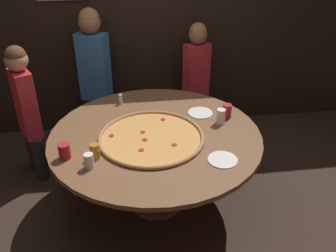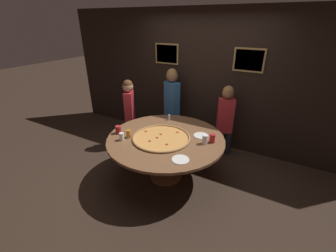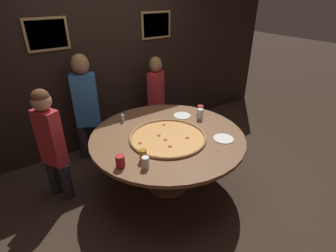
# 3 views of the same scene
# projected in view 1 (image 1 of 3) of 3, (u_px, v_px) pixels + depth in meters

# --- Properties ---
(ground_plane) EXTENTS (24.00, 24.00, 0.00)m
(ground_plane) POSITION_uv_depth(u_px,v_px,m) (157.00, 200.00, 3.53)
(ground_plane) COLOR #38281E
(back_wall) EXTENTS (6.40, 0.08, 2.60)m
(back_wall) POSITION_uv_depth(u_px,v_px,m) (140.00, 20.00, 4.14)
(back_wall) COLOR black
(back_wall) RESTS_ON ground_plane
(dining_table) EXTENTS (1.79, 1.79, 0.74)m
(dining_table) POSITION_uv_depth(u_px,v_px,m) (155.00, 145.00, 3.21)
(dining_table) COLOR brown
(dining_table) RESTS_ON ground_plane
(giant_pizza) EXTENTS (0.88, 0.88, 0.03)m
(giant_pizza) POSITION_uv_depth(u_px,v_px,m) (151.00, 137.00, 3.09)
(giant_pizza) COLOR #E0994C
(giant_pizza) RESTS_ON dining_table
(drink_cup_near_left) EXTENTS (0.07, 0.07, 0.12)m
(drink_cup_near_left) POSITION_uv_depth(u_px,v_px,m) (95.00, 151.00, 2.83)
(drink_cup_near_left) COLOR #BC7A23
(drink_cup_near_left) RESTS_ON dining_table
(drink_cup_far_right) EXTENTS (0.08, 0.08, 0.14)m
(drink_cup_far_right) POSITION_uv_depth(u_px,v_px,m) (221.00, 116.00, 3.28)
(drink_cup_far_right) COLOR white
(drink_cup_far_right) RESTS_ON dining_table
(drink_cup_by_shaker) EXTENTS (0.09, 0.09, 0.12)m
(drink_cup_by_shaker) POSITION_uv_depth(u_px,v_px,m) (64.00, 151.00, 2.83)
(drink_cup_by_shaker) COLOR #B22328
(drink_cup_by_shaker) RESTS_ON dining_table
(drink_cup_far_left) EXTENTS (0.07, 0.07, 0.12)m
(drink_cup_far_left) POSITION_uv_depth(u_px,v_px,m) (89.00, 161.00, 2.73)
(drink_cup_far_left) COLOR white
(drink_cup_far_left) RESTS_ON dining_table
(drink_cup_front_edge) EXTENTS (0.08, 0.08, 0.13)m
(drink_cup_front_edge) POSITION_uv_depth(u_px,v_px,m) (227.00, 111.00, 3.37)
(drink_cup_front_edge) COLOR #B22328
(drink_cup_front_edge) RESTS_ON dining_table
(white_plate_far_back) EXTENTS (0.23, 0.23, 0.01)m
(white_plate_far_back) POSITION_uv_depth(u_px,v_px,m) (200.00, 113.00, 3.47)
(white_plate_far_back) COLOR white
(white_plate_far_back) RESTS_ON dining_table
(white_plate_near_front) EXTENTS (0.23, 0.23, 0.01)m
(white_plate_near_front) POSITION_uv_depth(u_px,v_px,m) (223.00, 160.00, 2.83)
(white_plate_near_front) COLOR white
(white_plate_near_front) RESTS_ON dining_table
(condiment_shaker) EXTENTS (0.04, 0.04, 0.10)m
(condiment_shaker) POSITION_uv_depth(u_px,v_px,m) (121.00, 99.00, 3.61)
(condiment_shaker) COLOR silver
(condiment_shaker) RESTS_ON dining_table
(diner_far_right) EXTENTS (0.40, 0.28, 1.53)m
(diner_far_right) POSITION_uv_depth(u_px,v_px,m) (95.00, 70.00, 4.04)
(diner_far_right) COLOR #232328
(diner_far_right) RESTS_ON ground_plane
(diner_far_left) EXTENTS (0.35, 0.26, 1.35)m
(diner_far_left) POSITION_uv_depth(u_px,v_px,m) (196.00, 74.00, 4.20)
(diner_far_left) COLOR #232328
(diner_far_left) RESTS_ON ground_plane
(diner_centre_back) EXTENTS (0.27, 0.36, 1.36)m
(diner_centre_back) POSITION_uv_depth(u_px,v_px,m) (26.00, 107.00, 3.51)
(diner_centre_back) COLOR #232328
(diner_centre_back) RESTS_ON ground_plane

